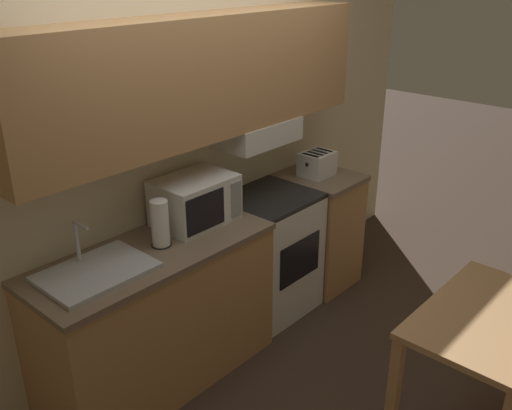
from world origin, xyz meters
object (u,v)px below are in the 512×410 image
Objects in this scene: stove_range at (269,253)px; toaster at (317,164)px; sink_basin at (96,271)px; paper_towel_roll at (160,224)px; dining_table at (489,333)px; microwave at (195,200)px.

toaster is at bearing 0.33° from stove_range.
stove_range is 0.78m from toaster.
stove_range is at bearing 0.56° from sink_basin.
paper_towel_roll is at bearing -179.28° from toaster.
paper_towel_roll reaches higher than dining_table.
stove_range is at bearing 86.17° from dining_table.
toaster reaches higher than dining_table.
stove_range is 1.60× the size of sink_basin.
paper_towel_roll is at bearing -0.28° from sink_basin.
toaster is 1.98m from sink_basin.
sink_basin is 2.11m from dining_table.
microwave reaches higher than dining_table.
toaster is 0.45× the size of sink_basin.
microwave is at bearing 107.12° from dining_table.
microwave is 1.19m from toaster.
dining_table is at bearing -112.03° from toaster.
microwave is at bearing 6.10° from sink_basin.
microwave reaches higher than sink_basin.
microwave reaches higher than paper_towel_roll.
sink_basin is at bearing -173.90° from microwave.
microwave is 1.90× the size of toaster.
microwave is 1.74× the size of paper_towel_roll.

